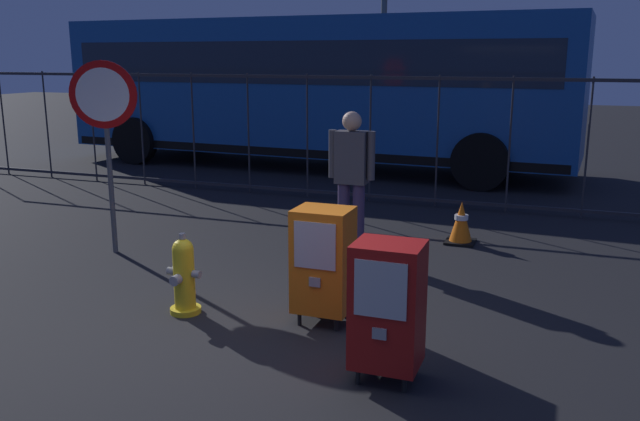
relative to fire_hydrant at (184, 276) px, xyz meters
name	(u,v)px	position (x,y,z in m)	size (l,w,h in m)	color
ground_plane	(232,350)	(0.77, -0.56, -0.35)	(60.00, 60.00, 0.00)	black
fire_hydrant	(184,276)	(0.00, 0.00, 0.00)	(0.33, 0.31, 0.75)	yellow
newspaper_box_primary	(388,305)	(2.04, -0.61, 0.22)	(0.48, 0.42, 1.02)	black
newspaper_box_secondary	(323,260)	(1.25, 0.23, 0.22)	(0.48, 0.42, 1.02)	black
stop_sign	(105,117)	(-1.80, 1.37, 1.25)	(0.71, 0.31, 2.23)	#4C4F54
pedestrian	(351,175)	(0.85, 2.26, 0.60)	(0.55, 0.22, 1.67)	#382D51
traffic_cone	(461,223)	(1.98, 3.20, -0.09)	(0.36, 0.36, 0.53)	black
fence_barrier	(403,140)	(0.77, 5.14, 0.67)	(18.03, 0.04, 2.00)	#2D2D33
bus_near	(315,84)	(-1.83, 8.14, 1.36)	(10.62, 3.22, 3.00)	#19519E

